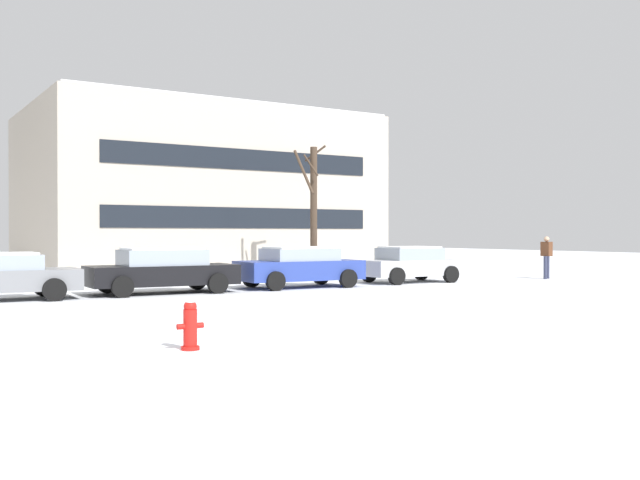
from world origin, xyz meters
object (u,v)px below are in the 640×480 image
Objects in this scene: fire_hydrant at (190,324)px; parked_car_black at (162,270)px; pedestrian_crossing at (547,254)px; parked_car_blue at (300,266)px; parked_car_silver at (410,264)px.

parked_car_black reaches higher than fire_hydrant.
fire_hydrant is at bearing -154.39° from pedestrian_crossing.
parked_car_black is at bearing 72.44° from fire_hydrant.
parked_car_black is 15.98m from pedestrian_crossing.
parked_car_silver is (4.88, -0.01, -0.02)m from parked_car_blue.
parked_car_blue is at bearing 51.98° from fire_hydrant.
pedestrian_crossing reaches higher than parked_car_blue.
fire_hydrant is 0.21× the size of parked_car_silver.
parked_car_silver is at bearing -0.13° from parked_car_blue.
pedestrian_crossing is at bearing -6.87° from parked_car_blue.
fire_hydrant is at bearing -107.56° from parked_car_black.
parked_car_blue reaches higher than parked_car_silver.
parked_car_blue is at bearing 173.13° from pedestrian_crossing.
parked_car_black is at bearing 178.97° from parked_car_silver.
parked_car_blue reaches higher than fire_hydrant.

